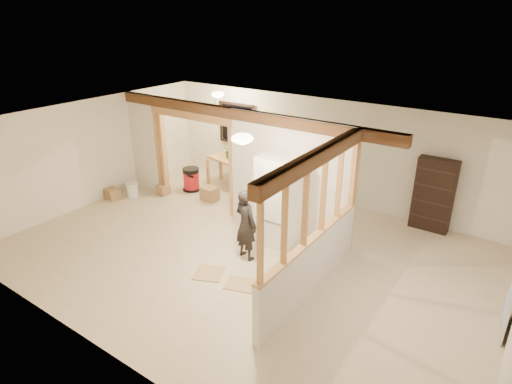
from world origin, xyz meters
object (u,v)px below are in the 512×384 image
Objects in this scene: refrigerator at (280,200)px; bookshelf at (434,195)px; woman at (246,225)px; work_table at (231,173)px; shop_vac at (191,179)px.

refrigerator is 1.15× the size of bookshelf.
woman is at bearing -128.95° from bookshelf.
woman reaches higher than work_table.
bookshelf reaches higher than woman.
bookshelf is at bearing 12.83° from shop_vac.
work_table is at bearing 45.64° from shop_vac.
work_table is 5.01m from bookshelf.
refrigerator reaches higher than work_table.
shop_vac is (-3.31, 0.98, -0.61)m from refrigerator.
shop_vac is 5.87m from bookshelf.
refrigerator is 3.51m from shop_vac.
shop_vac is (-3.13, 1.88, -0.40)m from woman.
bookshelf is at bearing -115.75° from woman.
refrigerator is 0.95m from woman.
woman reaches higher than shop_vac.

